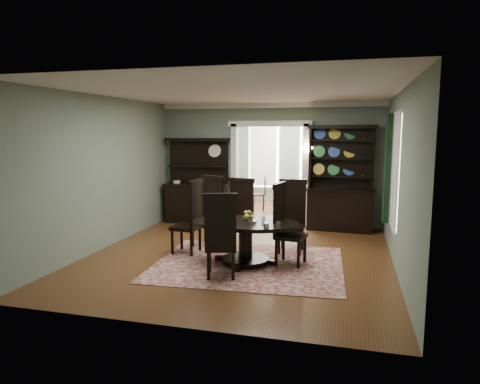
{
  "coord_description": "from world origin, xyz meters",
  "views": [
    {
      "loc": [
        1.97,
        -7.46,
        2.3
      ],
      "look_at": [
        -0.14,
        0.6,
        1.13
      ],
      "focal_mm": 32.0,
      "sensor_mm": 36.0,
      "label": 1
    }
  ],
  "objects_px": {
    "dining_table": "(246,234)",
    "sideboard": "(197,193)",
    "parlor_table": "(287,195)",
    "welsh_dresser": "(340,193)"
  },
  "relations": [
    {
      "from": "sideboard",
      "to": "welsh_dresser",
      "type": "height_order",
      "value": "welsh_dresser"
    },
    {
      "from": "dining_table",
      "to": "sideboard",
      "type": "xyz_separation_m",
      "value": [
        -2.05,
        3.11,
        0.23
      ]
    },
    {
      "from": "sideboard",
      "to": "parlor_table",
      "type": "bearing_deg",
      "value": 34.8
    },
    {
      "from": "dining_table",
      "to": "welsh_dresser",
      "type": "bearing_deg",
      "value": 62.9
    },
    {
      "from": "sideboard",
      "to": "parlor_table",
      "type": "xyz_separation_m",
      "value": [
        2.07,
        1.76,
        -0.23
      ]
    },
    {
      "from": "dining_table",
      "to": "sideboard",
      "type": "distance_m",
      "value": 3.73
    },
    {
      "from": "welsh_dresser",
      "to": "sideboard",
      "type": "bearing_deg",
      "value": -176.19
    },
    {
      "from": "dining_table",
      "to": "sideboard",
      "type": "relative_size",
      "value": 0.89
    },
    {
      "from": "sideboard",
      "to": "parlor_table",
      "type": "height_order",
      "value": "sideboard"
    },
    {
      "from": "sideboard",
      "to": "welsh_dresser",
      "type": "distance_m",
      "value": 3.58
    }
  ]
}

